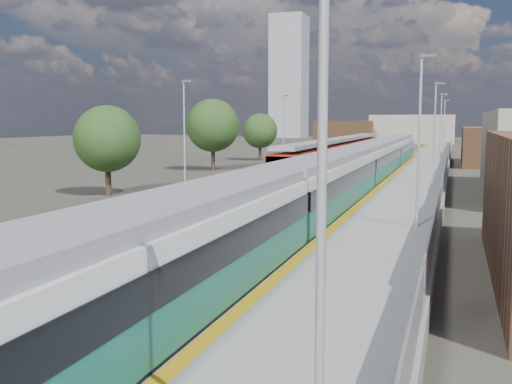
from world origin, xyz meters
The scene contains 11 objects.
ground centered at (0.00, 50.00, 0.00)m, with size 320.00×320.00×0.00m, color #47443A.
ballast_bed centered at (-2.25, 52.50, 0.03)m, with size 10.50×155.00×0.06m, color #565451.
tracks centered at (-1.65, 54.18, 0.11)m, with size 8.96×160.00×0.17m.
platform_right centered at (5.28, 52.49, 0.54)m, with size 4.70×155.00×8.52m.
platform_left centered at (-9.05, 52.49, 0.52)m, with size 4.30×155.00×8.52m.
buildings centered at (-18.12, 138.60, 10.70)m, with size 72.00×185.50×40.00m.
green_train centered at (1.50, 36.83, 2.24)m, with size 2.89×80.56×3.19m.
red_train centered at (-5.50, 69.92, 2.01)m, with size 2.69×54.62×3.40m.
tree_a centered at (-16.88, 34.58, 4.30)m, with size 5.04×5.04×6.84m.
tree_b centered at (-17.96, 58.07, 5.11)m, with size 5.99×5.99×8.12m.
tree_c centered at (-18.24, 76.23, 4.20)m, with size 4.92×4.92×6.67m.
Camera 1 is at (8.07, -4.90, 5.70)m, focal length 42.00 mm.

